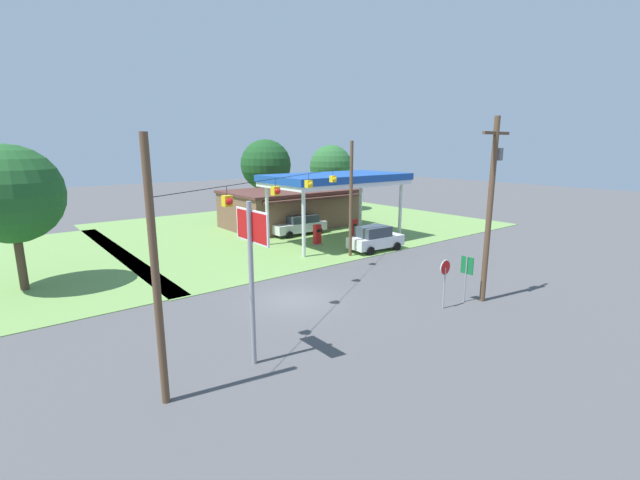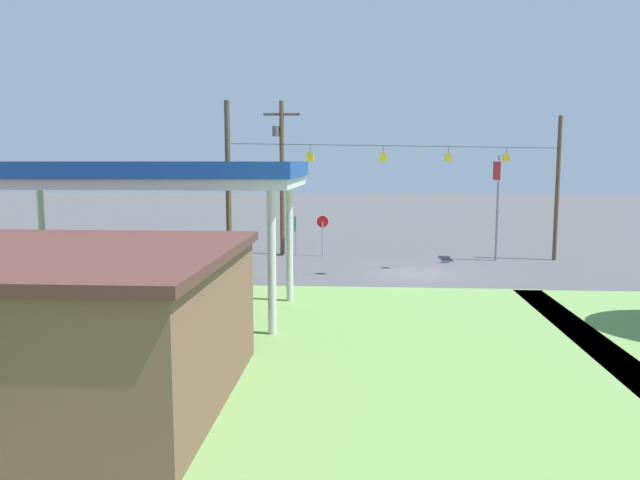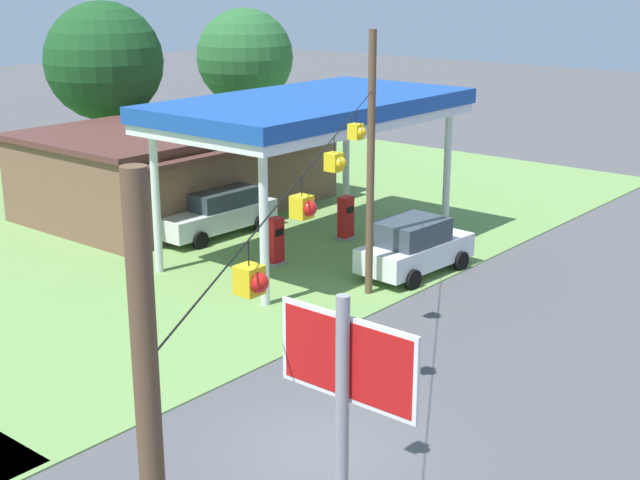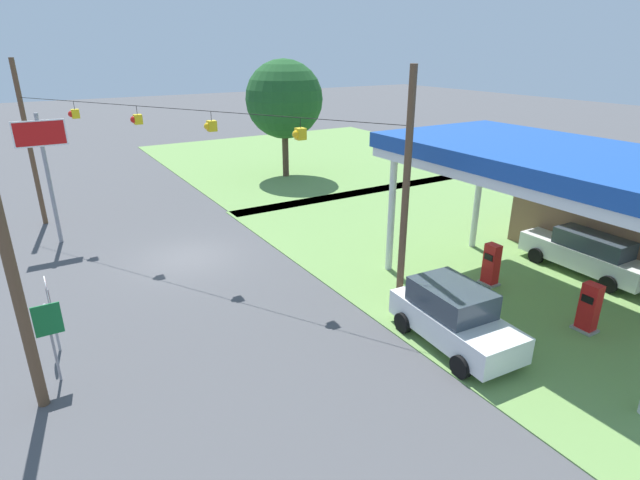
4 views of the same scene
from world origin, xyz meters
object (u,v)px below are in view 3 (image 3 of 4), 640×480
gas_station_store (178,167)px  car_at_pumps_front (414,246)px  tree_far_back (245,57)px  car_at_pumps_rear (216,212)px  gas_station_canopy (312,111)px  fuel_pump_far (346,219)px  tree_behind_station (104,62)px  stop_sign_overhead (345,421)px  fuel_pump_near (275,243)px

gas_station_store → car_at_pumps_front: (-0.88, -12.80, -0.86)m
car_at_pumps_front → tree_far_back: tree_far_back is taller
car_at_pumps_front → car_at_pumps_rear: (-0.97, 8.59, -0.05)m
gas_station_canopy → tree_far_back: 18.52m
fuel_pump_far → tree_behind_station: 15.45m
fuel_pump_far → tree_behind_station: bearing=89.2°
fuel_pump_far → stop_sign_overhead: stop_sign_overhead is taller
car_at_pumps_rear → tree_behind_station: 11.78m
tree_behind_station → gas_station_canopy: bearing=-98.5°
tree_far_back → stop_sign_overhead: bearing=-133.8°
tree_behind_station → fuel_pump_far: bearing=-90.8°
fuel_pump_near → car_at_pumps_front: (2.26, -4.29, 0.17)m
car_at_pumps_front → car_at_pumps_rear: car_at_pumps_front is taller
tree_behind_station → fuel_pump_near: bearing=-106.0°
stop_sign_overhead → tree_behind_station: size_ratio=0.70×
fuel_pump_far → stop_sign_overhead: (-17.75, -13.88, 3.49)m
gas_station_canopy → fuel_pump_far: 4.80m
fuel_pump_far → car_at_pumps_front: 4.63m
gas_station_canopy → car_at_pumps_front: (0.26, -4.29, -4.19)m
gas_station_store → tree_behind_station: tree_behind_station is taller
gas_station_canopy → fuel_pump_far: gas_station_canopy is taller
gas_station_canopy → car_at_pumps_rear: size_ratio=2.25×
car_at_pumps_rear → stop_sign_overhead: stop_sign_overhead is taller
car_at_pumps_front → tree_behind_station: bearing=87.8°
fuel_pump_near → stop_sign_overhead: (-13.75, -13.88, 3.49)m
gas_station_canopy → stop_sign_overhead: bearing=-138.6°
fuel_pump_far → car_at_pumps_front: car_at_pumps_front is taller
car_at_pumps_front → gas_station_canopy: bearing=97.1°
gas_station_canopy → tree_behind_station: size_ratio=1.35×
stop_sign_overhead → tree_far_back: size_ratio=0.75×
fuel_pump_near → tree_far_back: bearing=47.1°
gas_station_store → car_at_pumps_rear: 4.69m
fuel_pump_far → tree_far_back: (9.51, 14.51, 4.62)m
gas_station_store → fuel_pump_near: 9.13m
gas_station_store → stop_sign_overhead: (-16.89, -22.38, 2.46)m
fuel_pump_far → tree_behind_station: tree_behind_station is taller
fuel_pump_near → car_at_pumps_front: bearing=-62.3°
gas_station_canopy → tree_far_back: tree_far_back is taller
fuel_pump_far → tree_behind_station: size_ratio=0.20×
car_at_pumps_front → stop_sign_overhead: bearing=-145.5°
tree_behind_station → gas_station_store: bearing=-99.8°
car_at_pumps_rear → tree_far_back: 16.54m
car_at_pumps_front → tree_behind_station: tree_behind_station is taller
gas_station_canopy → fuel_pump_near: bearing=-180.0°
tree_far_back → gas_station_store: bearing=-149.9°
car_at_pumps_rear → stop_sign_overhead: 23.83m
gas_station_canopy → car_at_pumps_rear: gas_station_canopy is taller
gas_station_canopy → tree_behind_station: (2.19, 14.59, 0.70)m
tree_far_back → fuel_pump_far: bearing=-123.2°
stop_sign_overhead → gas_station_canopy: bearing=41.4°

